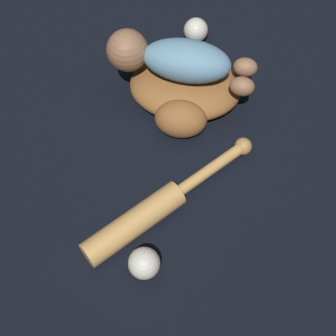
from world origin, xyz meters
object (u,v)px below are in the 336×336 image
object	(u,v)px
baby_figure	(173,59)
baseball_spare	(196,30)
baseball	(144,263)
baseball_bat	(153,210)
baseball_glove	(185,92)

from	to	relation	value
baby_figure	baseball_spare	world-z (taller)	baby_figure
baseball	baseball_bat	bearing A→B (deg)	-106.28
baseball_bat	baseball	xyz separation A→B (m)	(0.04, 0.12, 0.00)
baby_figure	baseball_bat	bearing A→B (deg)	73.76
baby_figure	baseball	xyz separation A→B (m)	(0.14, 0.46, -0.10)
baby_figure	baseball_spare	xyz separation A→B (m)	(-0.10, -0.20, -0.10)
baseball_glove	baseball_spare	size ratio (longest dim) A/B	4.88
baseball_glove	baseball	size ratio (longest dim) A/B	4.98
baseball	baseball_spare	distance (m)	0.70
baseball_glove	baseball	xyz separation A→B (m)	(0.16, 0.44, -0.01)
baseball_bat	baseball_spare	bearing A→B (deg)	-110.22
baseball_glove	baseball_spare	bearing A→B (deg)	-107.72
baby_figure	baseball	size ratio (longest dim) A/B	5.43
baby_figure	baseball_glove	bearing A→B (deg)	132.56
baseball_glove	baseball	world-z (taller)	baseball_glove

